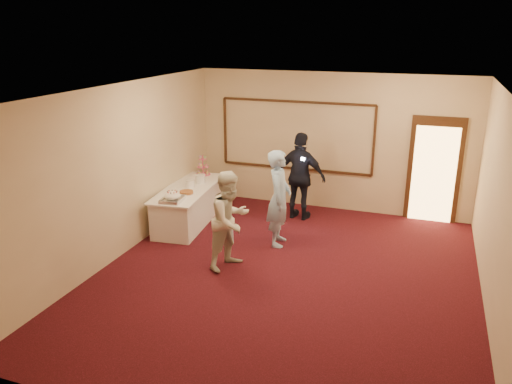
% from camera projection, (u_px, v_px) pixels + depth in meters
% --- Properties ---
extents(floor, '(7.00, 7.00, 0.00)m').
position_uv_depth(floor, '(285.00, 276.00, 8.17)').
color(floor, black).
rests_on(floor, ground).
extents(room_walls, '(6.04, 7.04, 3.02)m').
position_uv_depth(room_walls, '(288.00, 157.00, 7.53)').
color(room_walls, beige).
rests_on(room_walls, floor).
extents(wall_molding, '(3.45, 0.04, 1.55)m').
position_uv_depth(wall_molding, '(296.00, 136.00, 11.02)').
color(wall_molding, black).
rests_on(wall_molding, room_walls).
extents(doorway, '(1.05, 0.07, 2.20)m').
position_uv_depth(doorway, '(434.00, 171.00, 10.24)').
color(doorway, black).
rests_on(doorway, floor).
extents(buffet_table, '(1.12, 2.36, 0.77)m').
position_uv_depth(buffet_table, '(189.00, 205.00, 10.30)').
color(buffet_table, white).
rests_on(buffet_table, floor).
extents(pavlova_tray, '(0.42, 0.55, 0.19)m').
position_uv_depth(pavlova_tray, '(173.00, 197.00, 9.35)').
color(pavlova_tray, silver).
rests_on(pavlova_tray, buffet_table).
extents(cupcake_stand, '(0.33, 0.33, 0.48)m').
position_uv_depth(cupcake_stand, '(203.00, 167.00, 11.02)').
color(cupcake_stand, '#D74D80').
rests_on(cupcake_stand, buffet_table).
extents(plate_stack_a, '(0.19, 0.19, 0.16)m').
position_uv_depth(plate_stack_a, '(190.00, 183.00, 10.19)').
color(plate_stack_a, white).
rests_on(plate_stack_a, buffet_table).
extents(plate_stack_b, '(0.21, 0.21, 0.17)m').
position_uv_depth(plate_stack_b, '(200.00, 179.00, 10.45)').
color(plate_stack_b, white).
rests_on(plate_stack_b, buffet_table).
extents(tart, '(0.31, 0.31, 0.06)m').
position_uv_depth(tart, '(186.00, 193.00, 9.78)').
color(tart, white).
rests_on(tart, buffet_table).
extents(man, '(0.52, 0.71, 1.81)m').
position_uv_depth(man, '(279.00, 198.00, 9.13)').
color(man, '#98BFE7').
rests_on(man, floor).
extents(woman, '(0.89, 0.99, 1.68)m').
position_uv_depth(woman, '(230.00, 220.00, 8.27)').
color(woman, silver).
rests_on(woman, floor).
extents(guest, '(1.14, 0.62, 1.85)m').
position_uv_depth(guest, '(301.00, 177.00, 10.38)').
color(guest, black).
rests_on(guest, floor).
extents(camera_flash, '(0.08, 0.06, 0.05)m').
position_uv_depth(camera_flash, '(303.00, 159.00, 9.94)').
color(camera_flash, white).
rests_on(camera_flash, guest).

